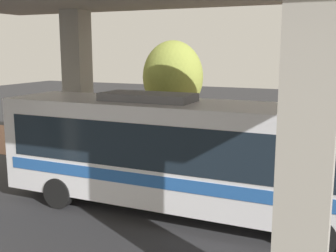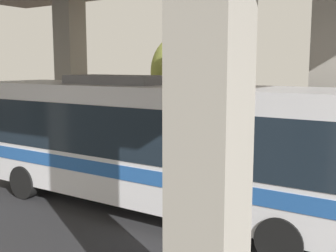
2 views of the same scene
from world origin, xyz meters
TOP-DOWN VIEW (x-y plane):
  - ground_plane at (0.00, 0.00)m, footprint 80.00×80.00m
  - sidewalk_strip at (-3.00, 0.00)m, footprint 6.00×40.00m
  - overpass at (4.00, 0.00)m, footprint 9.40×17.76m
  - bus at (3.26, 0.88)m, footprint 2.75×11.59m
  - fire_hydrant at (-1.05, -4.79)m, footprint 0.53×0.25m
  - planter_front at (-0.59, -1.31)m, footprint 1.44×1.44m
  - planter_middle at (-1.54, -3.35)m, footprint 1.06×1.06m
  - planter_back at (-2.22, 1.93)m, footprint 1.13×1.13m
  - street_tree_near at (-4.66, -2.84)m, footprint 3.03×3.03m

SIDE VIEW (x-z plane):
  - ground_plane at x=0.00m, z-range 0.00..0.00m
  - sidewalk_strip at x=-3.00m, z-range 0.00..0.02m
  - fire_hydrant at x=-1.05m, z-range 0.01..1.05m
  - planter_back at x=-2.22m, z-range -0.01..1.50m
  - planter_middle at x=-1.54m, z-range 0.00..1.54m
  - planter_front at x=-0.59m, z-range -0.01..1.70m
  - bus at x=3.26m, z-range 0.15..3.85m
  - street_tree_near at x=-4.66m, z-range 0.91..6.37m
  - overpass at x=4.00m, z-range 2.65..9.82m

